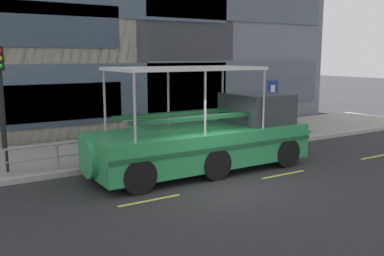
# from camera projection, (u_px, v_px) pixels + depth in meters

# --- Properties ---
(ground_plane) EXTENTS (120.00, 120.00, 0.00)m
(ground_plane) POSITION_uv_depth(u_px,v_px,m) (216.00, 183.00, 12.90)
(ground_plane) COLOR #2B2B2D
(sidewalk) EXTENTS (32.00, 4.80, 0.18)m
(sidewalk) POSITION_uv_depth(u_px,v_px,m) (138.00, 147.00, 17.58)
(sidewalk) COLOR #99968E
(sidewalk) RESTS_ON ground_plane
(curb_edge) EXTENTS (32.00, 0.18, 0.18)m
(curb_edge) POSITION_uv_depth(u_px,v_px,m) (167.00, 159.00, 15.50)
(curb_edge) COLOR #B2ADA3
(curb_edge) RESTS_ON ground_plane
(lane_centreline) EXTENTS (25.80, 0.12, 0.01)m
(lane_centreline) POSITION_uv_depth(u_px,v_px,m) (223.00, 186.00, 12.57)
(lane_centreline) COLOR #DBD64C
(lane_centreline) RESTS_ON ground_plane
(curb_guardrail) EXTENTS (11.10, 0.09, 0.85)m
(curb_guardrail) POSITION_uv_depth(u_px,v_px,m) (165.00, 140.00, 15.74)
(curb_guardrail) COLOR gray
(curb_guardrail) RESTS_ON sidewalk
(traffic_light_pole) EXTENTS (0.24, 0.46, 4.07)m
(traffic_light_pole) POSITION_uv_depth(u_px,v_px,m) (1.00, 94.00, 12.99)
(traffic_light_pole) COLOR black
(traffic_light_pole) RESTS_ON sidewalk
(parking_sign) EXTENTS (0.60, 0.12, 2.56)m
(parking_sign) POSITION_uv_depth(u_px,v_px,m) (272.00, 99.00, 18.78)
(parking_sign) COLOR #4C4F54
(parking_sign) RESTS_ON sidewalk
(duck_tour_boat) EXTENTS (9.22, 2.67, 3.44)m
(duck_tour_boat) POSITION_uv_depth(u_px,v_px,m) (213.00, 137.00, 14.40)
(duck_tour_boat) COLOR #2D9351
(duck_tour_boat) RESTS_ON ground_plane
(pedestrian_near_bow) EXTENTS (0.40, 0.36, 1.75)m
(pedestrian_near_bow) POSITION_uv_depth(u_px,v_px,m) (232.00, 116.00, 18.44)
(pedestrian_near_bow) COLOR #47423D
(pedestrian_near_bow) RESTS_ON sidewalk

